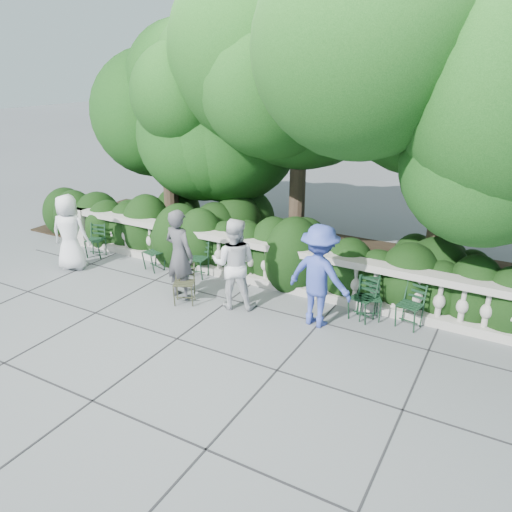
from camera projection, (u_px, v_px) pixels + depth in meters
The scene contains 15 objects.
ground at pixel (230, 322), 9.47m from camera, with size 90.00×90.00×0.00m, color #565A5E.
balustrade at pixel (274, 266), 10.76m from camera, with size 12.00×0.44×1.00m.
shrub_hedge at pixel (297, 268), 11.91m from camera, with size 15.00×2.60×1.70m, color black, non-canonical shape.
tree_canopy at pixel (337, 95), 10.31m from camera, with size 15.04×6.52×6.78m.
chair_a at pixel (94, 258), 12.50m from camera, with size 0.44×0.48×0.84m, color black, non-canonical shape.
chair_b at pixel (150, 272), 11.73m from camera, with size 0.44×0.48×0.84m, color black, non-canonical shape.
chair_c at pixel (195, 279), 11.34m from camera, with size 0.44×0.48×0.84m, color black, non-canonical shape.
chair_d at pixel (404, 330), 9.19m from camera, with size 0.44×0.48×0.84m, color black, non-canonical shape.
chair_e at pixel (357, 322), 9.46m from camera, with size 0.44×0.48×0.84m, color black, non-canonical shape.
chair_f at pixel (369, 322), 9.45m from camera, with size 0.44×0.48×0.84m, color black, non-canonical shape.
chair_weathered at pixel (184, 306), 10.07m from camera, with size 0.44×0.48×0.84m, color black, non-canonical shape.
person_businessman at pixel (70, 232), 11.59m from camera, with size 0.88×0.57×1.80m, color silver.
person_woman_grey at pixel (179, 255), 10.14m from camera, with size 0.69×0.45×1.90m, color #424247.
person_casual_man at pixel (234, 264), 9.75m from camera, with size 0.89×0.70×1.84m, color silver.
person_older_blue at pixel (319, 276), 9.06m from camera, with size 1.26×0.72×1.95m, color #3647A4.
Camera 1 is at (4.50, -7.06, 4.61)m, focal length 35.00 mm.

